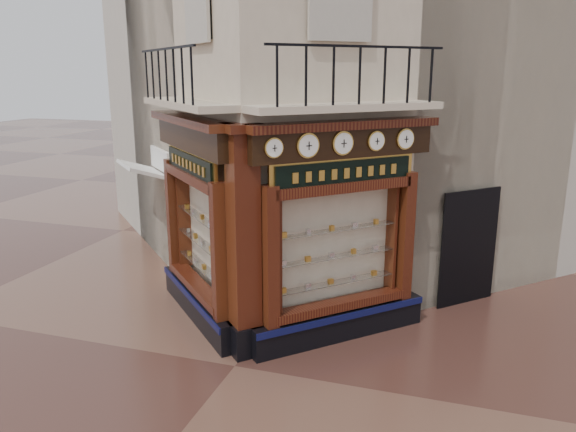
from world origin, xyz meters
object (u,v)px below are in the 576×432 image
at_px(clock_a, 274,148).
at_px(signboard_right, 345,173).
at_px(clock_d, 376,141).
at_px(clock_c, 343,143).
at_px(clock_e, 405,139).
at_px(corner_pilaster, 244,246).
at_px(clock_b, 308,146).
at_px(awning, 149,270).
at_px(signboard_left, 190,164).

height_order(clock_a, signboard_right, clock_a).
bearing_deg(clock_d, clock_a, -180.00).
bearing_deg(signboard_right, clock_c, -137.61).
distance_m(clock_c, clock_d, 0.67).
bearing_deg(clock_e, corner_pilaster, 171.69).
distance_m(clock_c, clock_e, 1.29).
bearing_deg(clock_b, awning, 105.18).
bearing_deg(corner_pilaster, clock_d, -10.52).
bearing_deg(signboard_left, awning, 3.25).
distance_m(corner_pilaster, clock_a, 1.76).
distance_m(clock_e, awning, 7.36).
bearing_deg(clock_e, signboard_right, 174.62).
height_order(clock_d, signboard_left, clock_d).
bearing_deg(awning, clock_d, -152.65).
relative_size(corner_pilaster, clock_d, 11.64).
bearing_deg(corner_pilaster, awning, 95.73).
height_order(clock_c, signboard_right, clock_c).
height_order(clock_e, awning, clock_e).
bearing_deg(clock_e, clock_c, -180.00).
relative_size(clock_d, clock_e, 0.92).
bearing_deg(signboard_right, clock_a, -175.45).
relative_size(clock_b, clock_c, 1.01).
bearing_deg(clock_c, clock_b, 180.00).
bearing_deg(clock_c, signboard_right, 42.39).
relative_size(corner_pilaster, signboard_left, 2.04).
relative_size(clock_a, clock_b, 0.79).
bearing_deg(signboard_right, signboard_left, 135.00).
xyz_separation_m(clock_a, signboard_right, (0.90, 1.06, -0.52)).
xyz_separation_m(clock_a, clock_b, (0.43, 0.43, -0.00)).
bearing_deg(awning, signboard_right, -157.01).
bearing_deg(awning, clock_e, -147.69).
xyz_separation_m(clock_b, clock_e, (1.38, 1.38, 0.00)).
relative_size(clock_d, awning, 0.22).
xyz_separation_m(clock_b, signboard_right, (0.47, 0.63, -0.52)).
height_order(clock_b, clock_c, clock_b).
bearing_deg(clock_b, corner_pilaster, 156.21).
bearing_deg(clock_c, corner_pilaster, 165.31).
xyz_separation_m(clock_d, signboard_right, (-0.47, -0.31, -0.52)).
bearing_deg(clock_b, signboard_left, 120.55).
height_order(clock_a, clock_b, clock_b).
xyz_separation_m(clock_c, awning, (-5.33, 2.32, -3.62)).
xyz_separation_m(awning, signboard_left, (2.42, -2.16, 3.10)).
distance_m(corner_pilaster, clock_e, 3.40).
relative_size(clock_a, signboard_left, 0.16).
xyz_separation_m(clock_a, clock_c, (0.90, 0.90, -0.00)).
relative_size(corner_pilaster, clock_b, 9.78).
xyz_separation_m(corner_pilaster, signboard_left, (-1.46, 1.01, 1.15)).
bearing_deg(clock_a, corner_pilaster, 130.18).
bearing_deg(signboard_left, clock_d, -129.76).
height_order(corner_pilaster, clock_e, corner_pilaster).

